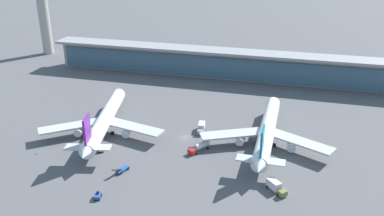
# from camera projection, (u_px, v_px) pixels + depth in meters

# --- Properties ---
(ground_plane) EXTENTS (1200.00, 1200.00, 0.00)m
(ground_plane) POSITION_uv_depth(u_px,v_px,m) (184.00, 138.00, 152.92)
(ground_plane) COLOR #515154
(airliner_left_stand) EXTENTS (45.82, 60.50, 16.26)m
(airliner_left_stand) POSITION_uv_depth(u_px,v_px,m) (105.00, 120.00, 154.72)
(airliner_left_stand) COLOR white
(airliner_left_stand) RESTS_ON ground
(airliner_centre_stand) EXTENTS (46.99, 60.91, 16.26)m
(airliner_centre_stand) POSITION_uv_depth(u_px,v_px,m) (267.00, 131.00, 146.46)
(airliner_centre_stand) COLOR white
(airliner_centre_stand) RESTS_ON ground
(service_truck_near_nose_red) EXTENTS (6.49, 8.47, 2.95)m
(service_truck_near_nose_red) POSITION_uv_depth(u_px,v_px,m) (200.00, 147.00, 142.91)
(service_truck_near_nose_red) COLOR #B21E1E
(service_truck_near_nose_red) RESTS_ON ground
(service_truck_under_wing_blue) EXTENTS (3.46, 6.88, 2.70)m
(service_truck_under_wing_blue) POSITION_uv_depth(u_px,v_px,m) (122.00, 169.00, 130.84)
(service_truck_under_wing_blue) COLOR #234C9E
(service_truck_under_wing_blue) RESTS_ON ground
(service_truck_mid_apron_blue) EXTENTS (2.26, 3.15, 2.05)m
(service_truck_mid_apron_blue) POSITION_uv_depth(u_px,v_px,m) (98.00, 196.00, 117.72)
(service_truck_mid_apron_blue) COLOR #234C9E
(service_truck_mid_apron_blue) RESTS_ON ground
(service_truck_by_tail_olive) EXTENTS (2.99, 3.33, 2.05)m
(service_truck_by_tail_olive) POSITION_uv_depth(u_px,v_px,m) (101.00, 149.00, 143.02)
(service_truck_by_tail_olive) COLOR olive
(service_truck_by_tail_olive) RESTS_ON ground
(service_truck_on_taxiway_olive) EXTENTS (6.73, 6.84, 3.10)m
(service_truck_on_taxiway_olive) POSITION_uv_depth(u_px,v_px,m) (275.00, 186.00, 120.71)
(service_truck_on_taxiway_olive) COLOR olive
(service_truck_on_taxiway_olive) RESTS_ON ground
(service_truck_at_far_stand_grey) EXTENTS (3.19, 7.53, 3.10)m
(service_truck_at_far_stand_grey) POSITION_uv_depth(u_px,v_px,m) (201.00, 127.00, 157.15)
(service_truck_at_far_stand_grey) COLOR gray
(service_truck_at_far_stand_grey) RESTS_ON ground
(terminal_building) EXTENTS (183.93, 12.80, 15.20)m
(terminal_building) POSITION_uv_depth(u_px,v_px,m) (222.00, 63.00, 213.30)
(terminal_building) COLOR #9E998E
(terminal_building) RESTS_ON ground
(safety_cone_alpha) EXTENTS (0.62, 0.62, 0.70)m
(safety_cone_alpha) POSITION_uv_depth(u_px,v_px,m) (128.00, 169.00, 132.23)
(safety_cone_alpha) COLOR orange
(safety_cone_alpha) RESTS_ON ground
(safety_cone_bravo) EXTENTS (0.62, 0.62, 0.70)m
(safety_cone_bravo) POSITION_uv_depth(u_px,v_px,m) (36.00, 153.00, 141.40)
(safety_cone_bravo) COLOR orange
(safety_cone_bravo) RESTS_ON ground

